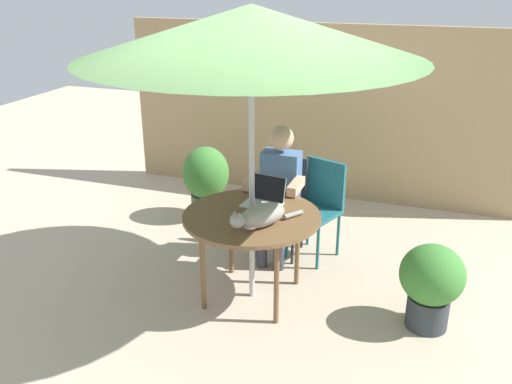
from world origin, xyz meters
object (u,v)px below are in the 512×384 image
(person_seated, at_px, (278,186))
(chair_empty, at_px, (319,201))
(patio_umbrella, at_px, (251,32))
(potted_plant_by_chair, at_px, (431,282))
(laptop, at_px, (265,196))
(potted_plant_near_fence, at_px, (206,179))
(patio_table, at_px, (252,221))
(chair_occupied, at_px, (283,197))
(cat, at_px, (260,216))

(person_seated, bearing_deg, chair_empty, 28.32)
(patio_umbrella, relative_size, chair_empty, 2.72)
(person_seated, distance_m, potted_plant_by_chair, 1.57)
(laptop, xyz_separation_m, potted_plant_by_chair, (1.35, -0.21, -0.42))
(potted_plant_near_fence, distance_m, potted_plant_by_chair, 2.68)
(patio_table, bearing_deg, chair_occupied, 90.00)
(chair_occupied, xyz_separation_m, potted_plant_near_fence, (-0.97, 0.43, -0.09))
(cat, bearing_deg, chair_empty, 78.95)
(patio_umbrella, relative_size, potted_plant_near_fence, 3.09)
(chair_empty, bearing_deg, patio_table, -110.59)
(patio_table, distance_m, laptop, 0.28)
(potted_plant_near_fence, relative_size, potted_plant_by_chair, 1.19)
(patio_table, relative_size, cat, 1.98)
(patio_umbrella, height_order, potted_plant_near_fence, patio_umbrella)
(chair_empty, distance_m, person_seated, 0.42)
(chair_occupied, height_order, person_seated, person_seated)
(patio_umbrella, bearing_deg, chair_occupied, 90.00)
(laptop, height_order, potted_plant_near_fence, laptop)
(chair_empty, bearing_deg, chair_occupied, -175.95)
(patio_table, bearing_deg, potted_plant_by_chair, 1.40)
(patio_umbrella, xyz_separation_m, chair_occupied, (0.00, 0.88, -1.57))
(cat, bearing_deg, potted_plant_by_chair, 9.93)
(patio_table, bearing_deg, chair_empty, 69.41)
(person_seated, height_order, cat, person_seated)
(chair_empty, xyz_separation_m, potted_plant_near_fence, (-1.31, 0.41, -0.09))
(chair_occupied, xyz_separation_m, chair_empty, (0.34, 0.02, 0.00))
(cat, bearing_deg, person_seated, 97.94)
(chair_empty, relative_size, potted_plant_near_fence, 1.14)
(patio_umbrella, height_order, cat, patio_umbrella)
(potted_plant_by_chair, bearing_deg, patio_umbrella, -178.60)
(cat, xyz_separation_m, potted_plant_near_fence, (-1.10, 1.49, -0.37))
(person_seated, distance_m, laptop, 0.48)
(patio_umbrella, relative_size, person_seated, 1.97)
(chair_empty, bearing_deg, laptop, -115.54)
(patio_umbrella, relative_size, chair_occupied, 2.72)
(chair_occupied, distance_m, potted_plant_near_fence, 1.07)
(chair_occupied, relative_size, cat, 1.65)
(cat, xyz_separation_m, potted_plant_by_chair, (1.25, 0.22, -0.44))
(person_seated, xyz_separation_m, cat, (0.13, -0.90, 0.11))
(patio_table, relative_size, potted_plant_by_chair, 1.63)
(potted_plant_near_fence, bearing_deg, cat, -53.61)
(patio_umbrella, relative_size, laptop, 7.40)
(potted_plant_near_fence, bearing_deg, chair_empty, -17.26)
(patio_umbrella, distance_m, person_seated, 1.57)
(patio_umbrella, bearing_deg, chair_empty, 69.41)
(chair_empty, bearing_deg, cat, -101.05)
(person_seated, distance_m, potted_plant_near_fence, 1.17)
(patio_umbrella, distance_m, laptop, 1.33)
(potted_plant_near_fence, bearing_deg, chair_occupied, -23.89)
(chair_occupied, bearing_deg, patio_umbrella, -90.00)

